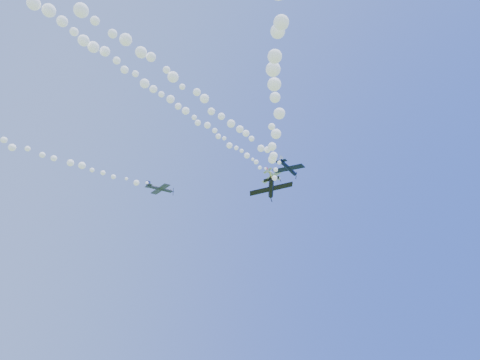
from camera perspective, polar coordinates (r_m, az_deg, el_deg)
plane_white at (r=107.57m, az=4.81°, el=0.72°), size 6.97×7.11×2.36m
smoke_trail_white at (r=81.02m, az=-12.13°, el=12.63°), size 78.87×21.30×2.95m
plane_navy at (r=86.38m, az=6.89°, el=1.71°), size 7.03×7.47×2.75m
smoke_trail_navy at (r=59.96m, az=-17.72°, el=19.73°), size 84.80×22.72×2.79m
plane_grey at (r=84.92m, az=-11.28°, el=-1.22°), size 6.47×6.70×1.71m
plane_black at (r=69.75m, az=4.44°, el=-1.15°), size 6.64×6.49×2.36m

